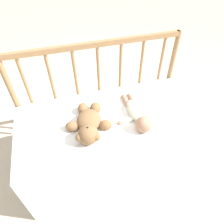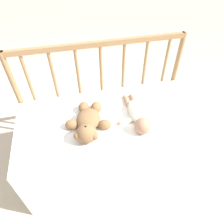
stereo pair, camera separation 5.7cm
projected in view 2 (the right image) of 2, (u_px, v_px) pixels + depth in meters
The scene contains 6 objects.
ground_plane at pixel (112, 159), 1.69m from camera, with size 12.00×12.00×0.00m, color #C6B293.
crib_mattress at pixel (112, 141), 1.52m from camera, with size 1.26×0.61×0.50m.
crib_rail at pixel (101, 76), 1.49m from camera, with size 1.26×0.04×0.89m.
blanket at pixel (116, 118), 1.34m from camera, with size 0.83×0.54×0.01m.
teddy_bear at pixel (88, 122), 1.25m from camera, with size 0.30×0.37×0.13m.
baby at pixel (138, 115), 1.31m from camera, with size 0.31×0.41×0.11m.
Camera 2 is at (-0.23, -0.92, 1.46)m, focal length 32.00 mm.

